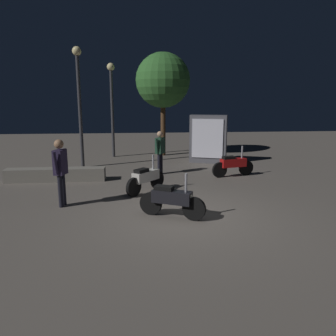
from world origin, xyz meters
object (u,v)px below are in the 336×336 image
streetlamp_near (112,97)px  kiosk_billboard (208,139)px  motorcycle_black_foreground (172,200)px  streetlamp_far (79,92)px  motorcycle_red_parked_left (233,165)px  person_rider_beside (60,167)px  motorcycle_white_parked_right (146,178)px  person_bystander_far (160,149)px

streetlamp_near → kiosk_billboard: (4.28, -1.92, -1.81)m
motorcycle_black_foreground → streetlamp_near: bearing=129.3°
motorcycle_black_foreground → kiosk_billboard: 7.16m
streetlamp_near → streetlamp_far: bearing=-114.2°
motorcycle_red_parked_left → streetlamp_near: (-4.63, 4.64, 2.42)m
motorcycle_red_parked_left → person_rider_beside: bearing=-165.9°
person_rider_beside → streetlamp_near: 7.81m
motorcycle_black_foreground → streetlamp_near: (-1.96, 8.66, 2.42)m
motorcycle_white_parked_right → person_rider_beside: 2.57m
motorcycle_white_parked_right → person_rider_beside: size_ratio=0.73×
motorcycle_white_parked_right → kiosk_billboard: (2.87, 4.53, 0.61)m
kiosk_billboard → person_bystander_far: bearing=62.7°
person_rider_beside → kiosk_billboard: bearing=-116.9°
streetlamp_near → streetlamp_far: 2.70m
motorcycle_white_parked_right → person_rider_beside: person_rider_beside is taller
person_rider_beside → person_bystander_far: person_rider_beside is taller
person_rider_beside → streetlamp_near: bearing=-81.0°
motorcycle_red_parked_left → person_rider_beside: 6.22m
person_bystander_far → motorcycle_red_parked_left: bearing=18.9°
motorcycle_black_foreground → person_bystander_far: size_ratio=0.94×
kiosk_billboard → motorcycle_white_parked_right: bearing=77.5°
person_bystander_far → streetlamp_far: bearing=-174.2°
person_rider_beside → streetlamp_near: streetlamp_near is taller
person_rider_beside → streetlamp_near: size_ratio=0.40×
motorcycle_white_parked_right → kiosk_billboard: size_ratio=0.62×
streetlamp_far → kiosk_billboard: 5.77m
motorcycle_white_parked_right → person_rider_beside: (-2.23, -1.11, 0.63)m
motorcycle_black_foreground → person_rider_beside: person_rider_beside is taller
motorcycle_white_parked_right → person_bystander_far: bearing=27.9°
streetlamp_far → person_bystander_far: bearing=-26.6°
motorcycle_red_parked_left → streetlamp_near: size_ratio=0.37×
person_bystander_far → streetlamp_near: size_ratio=0.37×
motorcycle_black_foreground → kiosk_billboard: kiosk_billboard is taller
motorcycle_red_parked_left → streetlamp_far: 6.67m
streetlamp_far → streetlamp_near: bearing=65.8°
person_rider_beside → kiosk_billboard: 7.61m
person_bystander_far → motorcycle_white_parked_right: bearing=-71.5°
motorcycle_black_foreground → motorcycle_white_parked_right: same height
motorcycle_white_parked_right → kiosk_billboard: bearing=9.4°
streetlamp_near → streetlamp_far: size_ratio=0.93×
motorcycle_black_foreground → streetlamp_near: streetlamp_near is taller
motorcycle_black_foreground → streetlamp_far: streetlamp_far is taller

